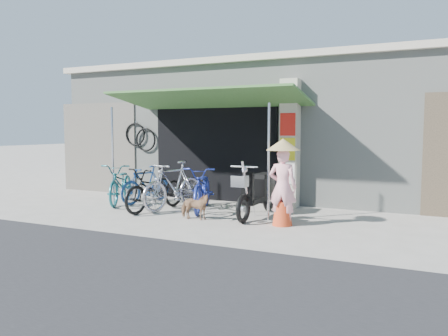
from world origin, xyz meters
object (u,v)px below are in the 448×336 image
at_px(bike_teal, 121,183).
at_px(bike_silver, 174,185).
at_px(bike_black, 156,189).
at_px(street_dog, 195,206).
at_px(nun, 283,182).
at_px(bike_navy, 203,188).
at_px(moped, 258,192).
at_px(bike_blue, 146,184).

bearing_deg(bike_teal, bike_silver, -29.47).
relative_size(bike_black, street_dog, 2.89).
relative_size(bike_black, nun, 1.13).
relative_size(bike_navy, moped, 0.97).
bearing_deg(moped, bike_teal, 179.62).
bearing_deg(bike_black, bike_blue, 145.17).
relative_size(street_dog, moped, 0.32).
xyz_separation_m(bike_teal, bike_silver, (1.62, -0.18, 0.06)).
bearing_deg(bike_navy, bike_black, -174.66).
bearing_deg(nun, moped, -42.23).
bearing_deg(moped, street_dog, -138.90).
height_order(bike_teal, bike_blue, bike_teal).
distance_m(bike_black, bike_silver, 0.41).
bearing_deg(bike_teal, moped, -25.46).
bearing_deg(bike_silver, street_dog, -25.73).
relative_size(bike_blue, bike_silver, 0.84).
bearing_deg(bike_navy, bike_blue, 150.36).
bearing_deg(bike_blue, bike_navy, 3.85).
distance_m(bike_blue, street_dog, 2.49).
bearing_deg(bike_navy, nun, -37.54).
bearing_deg(moped, bike_silver, -177.19).
bearing_deg(bike_black, bike_navy, 32.73).
xyz_separation_m(bike_navy, moped, (1.36, -0.11, 0.01)).
distance_m(bike_teal, bike_blue, 0.60).
height_order(bike_black, moped, moped).
bearing_deg(bike_navy, bike_teal, 160.66).
bearing_deg(nun, bike_blue, -17.58).
relative_size(bike_silver, nun, 1.12).
bearing_deg(bike_navy, street_dog, -90.47).
relative_size(bike_black, bike_silver, 1.01).
xyz_separation_m(moped, nun, (0.72, -0.61, 0.32)).
relative_size(bike_blue, street_dog, 2.40).
xyz_separation_m(bike_navy, street_dog, (0.31, -0.96, -0.23)).
bearing_deg(bike_black, nun, 3.47).
relative_size(bike_blue, moped, 0.78).
relative_size(bike_silver, bike_navy, 0.96).
bearing_deg(bike_teal, street_dog, -44.13).
distance_m(bike_navy, nun, 2.23).
bearing_deg(bike_black, moped, 16.67).
xyz_separation_m(bike_silver, nun, (2.77, -0.57, 0.27)).
bearing_deg(moped, bike_blue, 173.52).
xyz_separation_m(bike_black, bike_navy, (0.97, 0.43, 0.02)).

